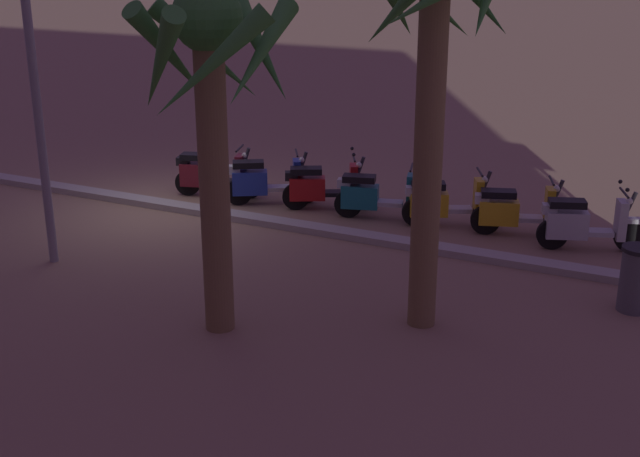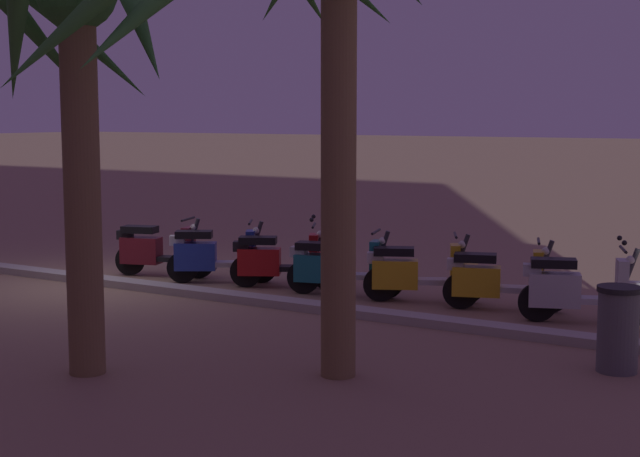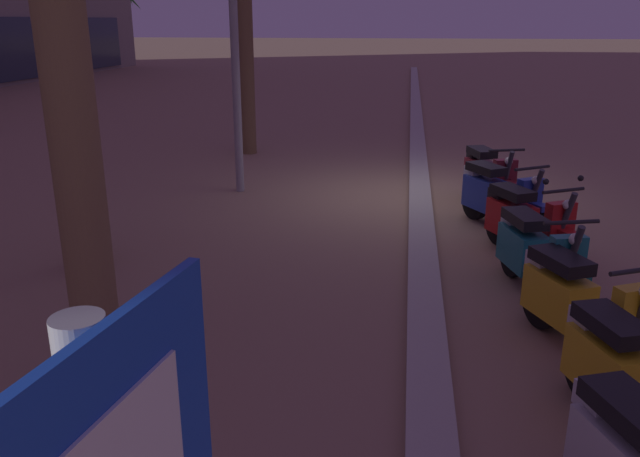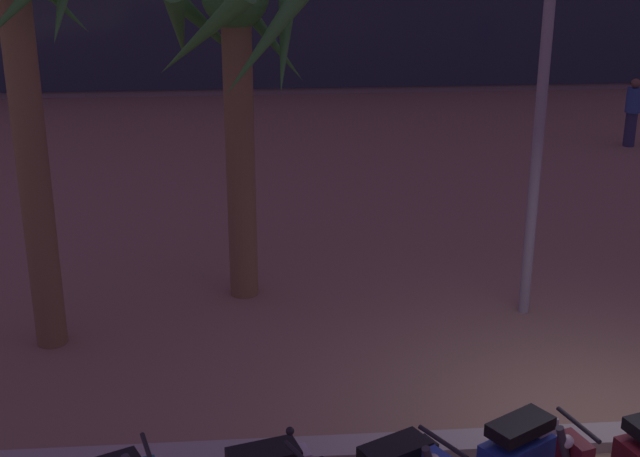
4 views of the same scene
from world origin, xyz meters
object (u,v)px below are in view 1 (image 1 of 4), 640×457
Objects in this scene: scooter_blue_mid_front at (264,181)px; palm_tree_by_mall_entrance at (211,84)px; scooter_yellow_second_in_line at (514,211)px; litter_bin at (636,278)px; scooter_silver_tail_end at (583,224)px; scooter_maroon_lead_nearest at (211,174)px; scooter_yellow_last_in_row at (444,202)px; scooter_red_mid_centre at (322,187)px; scooter_teal_mid_rear at (376,196)px; palm_tree_near_sign at (434,44)px.

palm_tree_by_mall_entrance reaches higher than scooter_blue_mid_front.
litter_bin is (-2.28, 2.40, 0.04)m from scooter_yellow_second_in_line.
scooter_silver_tail_end is 0.98× the size of scooter_maroon_lead_nearest.
scooter_yellow_last_in_row is 3.58m from scooter_blue_mid_front.
scooter_yellow_second_in_line is 1.81× the size of litter_bin.
scooter_silver_tail_end is 4.89m from scooter_red_mid_centre.
litter_bin is (-4.81, 2.18, 0.04)m from scooter_teal_mid_rear.
scooter_maroon_lead_nearest is at bearing 0.77° from scooter_silver_tail_end.
scooter_yellow_second_in_line is 1.04× the size of scooter_red_mid_centre.
litter_bin is at bearing 133.60° from scooter_yellow_second_in_line.
scooter_teal_mid_rear is 3.53m from scooter_maroon_lead_nearest.
scooter_maroon_lead_nearest is at bearing 3.23° from scooter_yellow_last_in_row.
palm_tree_near_sign is (0.25, 4.09, 3.31)m from scooter_yellow_second_in_line.
scooter_blue_mid_front and scooter_maroon_lead_nearest have the same top height.
scooter_silver_tail_end is 0.38× the size of palm_tree_by_mall_entrance.
scooter_teal_mid_rear is at bearing 6.85° from scooter_yellow_last_in_row.
scooter_silver_tail_end is 7.27m from scooter_maroon_lead_nearest.
scooter_silver_tail_end is at bearing -126.78° from palm_tree_by_mall_entrance.
scooter_teal_mid_rear is 1.91× the size of litter_bin.
scooter_blue_mid_front is 1.23m from scooter_maroon_lead_nearest.
scooter_yellow_last_in_row is at bearing -75.98° from palm_tree_near_sign.
scooter_teal_mid_rear is (2.53, 0.21, 0.00)m from scooter_yellow_second_in_line.
scooter_yellow_last_in_row is 2.42m from scooter_red_mid_centre.
scooter_silver_tail_end is 1.02× the size of scooter_yellow_last_in_row.
scooter_red_mid_centre is 6.38m from litter_bin.
scooter_red_mid_centre is 2.39m from scooter_maroon_lead_nearest.
litter_bin is (-3.54, 2.34, 0.04)m from scooter_yellow_last_in_row.
scooter_yellow_second_in_line and scooter_yellow_last_in_row have the same top height.
scooter_silver_tail_end is 1.04× the size of scooter_red_mid_centre.
scooter_yellow_second_in_line is 3.68m from scooter_red_mid_centre.
scooter_red_mid_centre is 1.17m from scooter_blue_mid_front.
scooter_teal_mid_rear and scooter_maroon_lead_nearest have the same top height.
litter_bin is (-4.93, -3.00, -2.81)m from palm_tree_by_mall_entrance.
scooter_red_mid_centre reaches higher than scooter_teal_mid_rear.
palm_tree_by_mall_entrance is 0.89× the size of palm_tree_near_sign.
scooter_yellow_last_in_row is at bearing 2.74° from scooter_yellow_second_in_line.
scooter_yellow_second_in_line is 3.31m from litter_bin.
palm_tree_by_mall_entrance is (0.12, 5.18, 2.85)m from scooter_teal_mid_rear.
palm_tree_near_sign reaches higher than litter_bin.
scooter_red_mid_centre is at bearing 1.65° from scooter_yellow_last_in_row.
scooter_yellow_second_in_line reaches higher than litter_bin.
palm_tree_by_mall_entrance reaches higher than scooter_maroon_lead_nearest.
scooter_teal_mid_rear is at bearing -0.32° from scooter_silver_tail_end.
litter_bin is (-7.12, 2.07, 0.02)m from scooter_blue_mid_front.
litter_bin is (-5.96, 2.27, 0.03)m from scooter_red_mid_centre.
scooter_yellow_last_in_row is 4.24m from litter_bin.
scooter_silver_tail_end is at bearing 175.98° from scooter_yellow_last_in_row.
scooter_yellow_second_in_line is at bearing -175.19° from scooter_teal_mid_rear.
palm_tree_near_sign is at bearing 69.27° from scooter_silver_tail_end.
scooter_red_mid_centre is 6.07m from palm_tree_by_mall_entrance.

